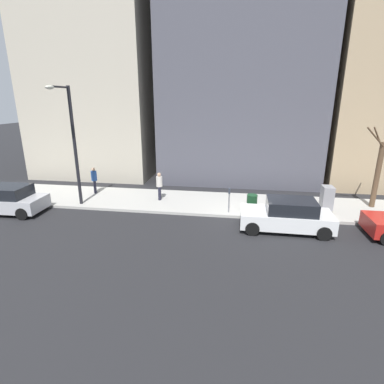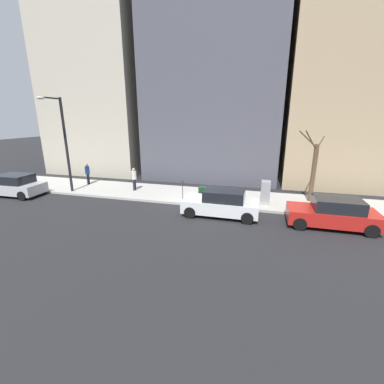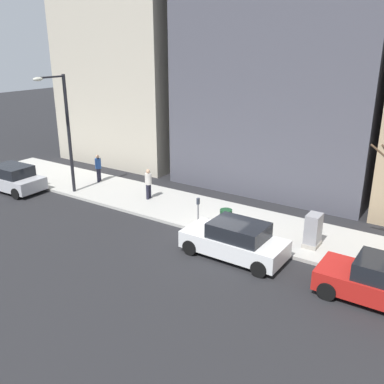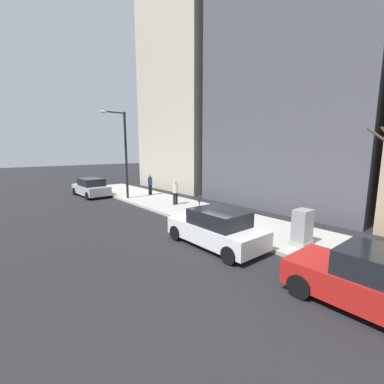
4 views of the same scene
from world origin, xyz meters
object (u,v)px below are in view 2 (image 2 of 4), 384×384
office_tower_left (366,65)px  pedestrian_midblock (88,173)px  utility_box (265,193)px  parked_car_red (333,213)px  office_tower_right (102,33)px  parked_car_silver (14,185)px  streetlamp (62,138)px  parked_car_white (222,203)px  bare_tree (313,171)px  trash_bin (203,194)px  parking_meter (182,188)px  office_block_center (221,3)px  pedestrian_near_meter (134,178)px

office_tower_left → pedestrian_midblock: bearing=112.9°
utility_box → office_tower_left: office_tower_left is taller
utility_box → pedestrian_midblock: pedestrian_midblock is taller
parked_car_red → office_tower_right: (11.33, 19.42, 12.47)m
parked_car_silver → streetlamp: 4.96m
parked_car_white → parked_car_silver: (0.03, 14.78, 0.00)m
parked_car_white → bare_tree: size_ratio=0.94×
pedestrian_midblock → office_tower_right: 14.42m
parked_car_white → parked_car_silver: bearing=90.4°
trash_bin → bare_tree: bearing=-75.9°
trash_bin → parked_car_white: bearing=-142.1°
parking_meter → office_tower_right: bearing=48.7°
parked_car_red → office_block_center: (12.40, 8.07, 14.24)m
parked_car_red → office_block_center: size_ratio=0.14×
bare_tree → office_tower_right: bearing=68.3°
office_block_center → streetlamp: bearing=140.9°
parked_car_red → office_tower_left: (12.84, -4.16, 8.83)m
parking_meter → streetlamp: size_ratio=0.21×
parked_car_white → parking_meter: (1.55, 2.77, 0.24)m
parking_meter → pedestrian_midblock: (2.23, 8.70, 0.11)m
pedestrian_midblock → office_block_center: (8.52, -9.04, 13.89)m
parked_car_white → streetlamp: (1.38, 11.31, 3.28)m
utility_box → office_block_center: office_block_center is taller
parked_car_silver → office_tower_right: bearing=-6.8°
streetlamp → pedestrian_midblock: (2.39, 0.16, -2.93)m
pedestrian_near_meter → streetlamp: bearing=-78.3°
pedestrian_near_meter → utility_box: bearing=76.0°
pedestrian_near_meter → trash_bin: bearing=68.9°
parking_meter → parked_car_red: bearing=-101.1°
parking_meter → trash_bin: 1.36m
parked_car_red → pedestrian_near_meter: size_ratio=2.53×
parked_car_white → trash_bin: bearing=38.3°
pedestrian_midblock → trash_bin: bearing=55.9°
bare_tree → streetlamp: bearing=97.9°
bare_tree → trash_bin: bare_tree is taller
parked_car_white → parking_meter: bearing=61.3°
streetlamp → office_tower_right: size_ratio=0.25×
pedestrian_near_meter → office_block_center: (9.21, -4.55, 13.89)m
pedestrian_midblock → office_tower_right: office_tower_right is taller
streetlamp → office_block_center: 17.84m
parked_car_red → bare_tree: bearing=7.0°
parking_meter → streetlamp: 9.07m
pedestrian_near_meter → office_block_center: size_ratio=0.06×
trash_bin → pedestrian_near_meter: (1.09, 5.43, 0.49)m
parked_car_red → trash_bin: parked_car_red is taller
pedestrian_midblock → office_tower_right: size_ratio=0.06×
parking_meter → pedestrian_near_meter: (1.54, 4.21, 0.11)m
parking_meter → pedestrian_midblock: size_ratio=0.81×
parked_car_red → pedestrian_near_meter: 13.02m
parked_car_red → parked_car_white: (0.10, 5.64, 0.00)m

